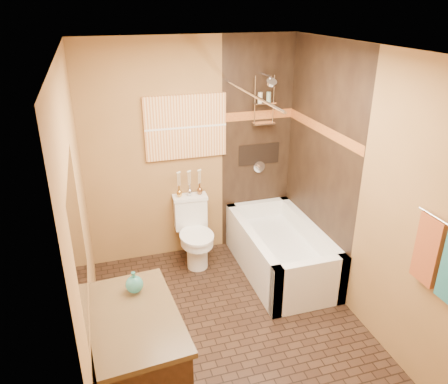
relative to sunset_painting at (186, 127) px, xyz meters
name	(u,v)px	position (x,y,z in m)	size (l,w,h in m)	color
floor	(233,328)	(0.07, -1.48, -1.55)	(3.00, 3.00, 0.00)	black
wall_left	(81,229)	(-1.13, -1.48, -0.30)	(0.02, 3.00, 2.50)	#A1713E
wall_right	(361,191)	(1.27, -1.48, -0.30)	(0.02, 3.00, 2.50)	#A1713E
wall_back	(192,152)	(0.07, 0.02, -0.30)	(2.40, 0.02, 2.50)	#A1713E
wall_front	(324,329)	(0.07, -2.98, -0.30)	(2.40, 0.02, 2.50)	#A1713E
ceiling	(235,49)	(0.07, -1.48, 0.95)	(3.00, 3.00, 0.00)	silver
alcove_tile_back	(257,146)	(0.84, 0.01, -0.30)	(0.85, 0.01, 2.50)	black
alcove_tile_right	(319,163)	(1.25, -0.73, -0.30)	(0.01, 1.50, 2.50)	black
mosaic_band_back	(258,115)	(0.84, 0.00, 0.07)	(0.85, 0.01, 0.10)	#933E1A
mosaic_band_right	(322,129)	(1.24, -0.73, 0.07)	(0.01, 1.50, 0.10)	#933E1A
alcove_niche	(259,154)	(0.87, 0.01, -0.40)	(0.50, 0.01, 0.25)	black
shower_fixtures	(264,113)	(0.87, -0.10, 0.12)	(0.24, 0.33, 1.16)	silver
curtain_rod	(250,94)	(0.47, -0.73, 0.47)	(0.03, 0.03, 1.55)	silver
towel_bar	(448,225)	(1.22, -2.53, -0.10)	(0.02, 0.02, 0.55)	silver
towel_rust	(428,250)	(1.23, -2.40, -0.37)	(0.05, 0.22, 0.52)	#953D1B
sunset_painting	(186,127)	(0.00, 0.00, 0.00)	(0.90, 0.04, 0.70)	#C7692E
vanity_mirror	(79,239)	(-1.12, -2.09, -0.05)	(0.01, 1.00, 0.90)	white
bathtub	(280,254)	(0.87, -0.73, -1.33)	(0.80, 1.50, 0.55)	white
toilet	(194,232)	(0.00, -0.26, -1.16)	(0.40, 0.58, 0.77)	white
vanity	(137,363)	(-0.86, -2.09, -1.12)	(0.67, 1.02, 0.86)	black
teal_bottle	(134,282)	(-0.81, -1.84, -0.60)	(0.13, 0.13, 0.21)	#2A8076
bud_vases	(189,183)	(0.00, -0.09, -0.62)	(0.30, 0.06, 0.30)	gold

